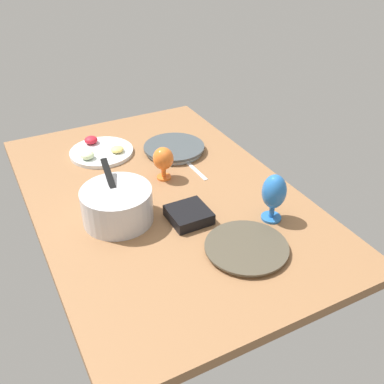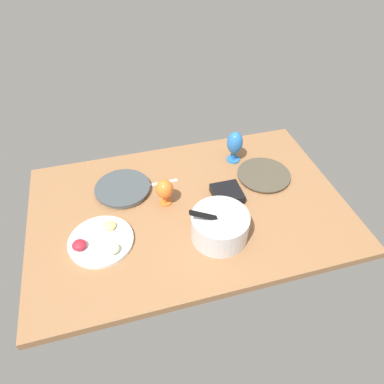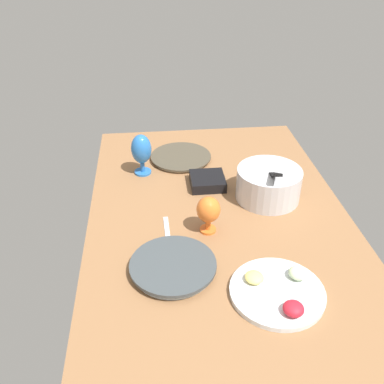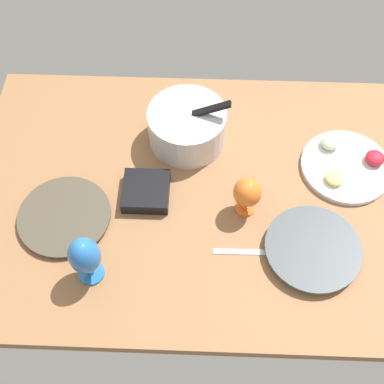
{
  "view_description": "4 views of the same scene",
  "coord_description": "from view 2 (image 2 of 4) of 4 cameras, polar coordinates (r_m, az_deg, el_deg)",
  "views": [
    {
      "loc": [
        -144.85,
        61.26,
        103.78
      ],
      "look_at": [
        -10.91,
        -8.39,
        4.63
      ],
      "focal_mm": 42.06,
      "sensor_mm": 36.0,
      "label": 1
    },
    {
      "loc": [
        31.67,
        121.31,
        130.37
      ],
      "look_at": [
        -3.11,
        -5.32,
        4.63
      ],
      "focal_mm": 32.85,
      "sensor_mm": 36.0,
      "label": 2
    },
    {
      "loc": [
        137.58,
        -25.29,
        101.0
      ],
      "look_at": [
        -9.4,
        -9.79,
        4.63
      ],
      "focal_mm": 39.79,
      "sensor_mm": 36.0,
      "label": 3
    },
    {
      "loc": [
        -3.03,
        -90.29,
        141.17
      ],
      "look_at": [
        -6.2,
        -2.95,
        4.63
      ],
      "focal_mm": 47.48,
      "sensor_mm": 36.0,
      "label": 4
    }
  ],
  "objects": [
    {
      "name": "hurricane_glass_orange",
      "position": [
        1.77,
        -4.46,
        0.37
      ],
      "size": [
        9.01,
        9.01,
        14.95
      ],
      "color": "orange",
      "rests_on": "ground_plane"
    },
    {
      "name": "fruit_platter",
      "position": [
        1.7,
        -14.6,
        -7.7
      ],
      "size": [
        30.29,
        30.29,
        5.47
      ],
      "color": "silver",
      "rests_on": "ground_plane"
    },
    {
      "name": "hurricane_glass_blue",
      "position": [
        2.04,
        6.95,
        7.78
      ],
      "size": [
        9.24,
        9.24,
        19.39
      ],
      "color": "#2769B9",
      "rests_on": "ground_plane"
    },
    {
      "name": "square_bowl_black",
      "position": [
        1.85,
        5.71,
        -0.21
      ],
      "size": [
        15.0,
        15.0,
        4.5
      ],
      "color": "black",
      "rests_on": "ground_plane"
    },
    {
      "name": "ground_plane",
      "position": [
        1.82,
        -0.5,
        -2.8
      ],
      "size": [
        160.0,
        104.0,
        4.0
      ],
      "primitive_type": "cube",
      "color": "#8C603D"
    },
    {
      "name": "dinner_plate_right",
      "position": [
        1.92,
        -11.18,
        0.51
      ],
      "size": [
        29.48,
        29.48,
        3.17
      ],
      "color": "silver",
      "rests_on": "ground_plane"
    },
    {
      "name": "mixing_bowl",
      "position": [
        1.63,
        4.52,
        -5.44
      ],
      "size": [
        27.95,
        26.85,
        20.02
      ],
      "color": "silver",
      "rests_on": "ground_plane"
    },
    {
      "name": "fork_by_right_plate",
      "position": [
        1.94,
        -4.96,
        1.53
      ],
      "size": [
        18.03,
        2.12,
        0.6
      ],
      "primitive_type": "cube",
      "rotation": [
        0.0,
        0.0,
        0.02
      ],
      "color": "silver",
      "rests_on": "ground_plane"
    },
    {
      "name": "dinner_plate_left",
      "position": [
        2.01,
        11.57,
        2.68
      ],
      "size": [
        29.59,
        29.59,
        2.03
      ],
      "color": "beige",
      "rests_on": "ground_plane"
    }
  ]
}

